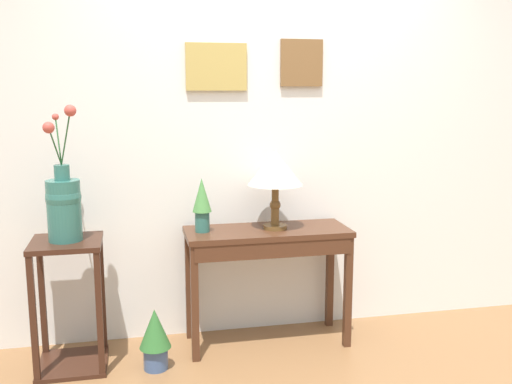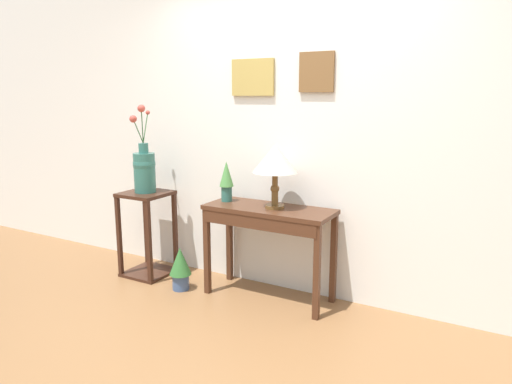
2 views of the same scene
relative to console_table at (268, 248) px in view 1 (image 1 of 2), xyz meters
The scene contains 7 objects.
back_wall_with_art 0.83m from the console_table, 75.00° to the left, with size 9.00×0.13×2.80m.
console_table is the anchor object (origin of this frame).
table_lamp 0.50m from the console_table, 24.34° to the left, with size 0.35×0.35×0.50m.
potted_plant_on_console 0.52m from the console_table, behind, with size 0.12×0.12×0.34m.
pedestal_stand_left 1.24m from the console_table, behind, with size 0.40×0.40×0.78m.
flower_vase_tall 1.27m from the console_table, behind, with size 0.20×0.24×0.78m.
potted_plant_floor 0.87m from the console_table, 164.42° to the right, with size 0.19×0.19×0.37m.
Camera 1 is at (-0.91, -2.33, 1.64)m, focal length 40.86 mm.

